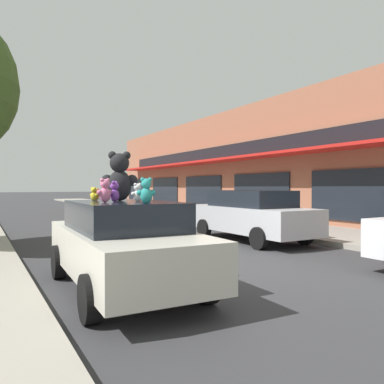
# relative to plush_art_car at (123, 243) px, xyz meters

# --- Properties ---
(ground_plane) EXTENTS (260.00, 260.00, 0.00)m
(ground_plane) POSITION_rel_plush_art_car_xyz_m (2.68, 0.46, -0.78)
(ground_plane) COLOR #333335
(storefront_row) EXTENTS (15.74, 32.89, 6.06)m
(storefront_row) POSITION_rel_plush_art_car_xyz_m (17.43, 11.36, 2.25)
(storefront_row) COLOR #9E6047
(storefront_row) RESTS_ON ground_plane
(plush_art_car) EXTENTS (2.00, 4.25, 1.47)m
(plush_art_car) POSITION_rel_plush_art_car_xyz_m (0.00, 0.00, 0.00)
(plush_art_car) COLOR beige
(plush_art_car) RESTS_ON ground_plane
(teddy_bear_giant) EXTENTS (0.65, 0.47, 0.86)m
(teddy_bear_giant) POSITION_rel_plush_art_car_xyz_m (0.05, 0.31, 1.11)
(teddy_bear_giant) COLOR black
(teddy_bear_giant) RESTS_ON plush_art_car
(teddy_bear_teal) EXTENTS (0.29, 0.20, 0.38)m
(teddy_bear_teal) POSITION_rel_plush_art_car_xyz_m (0.02, -0.93, 0.87)
(teddy_bear_teal) COLOR teal
(teddy_bear_teal) RESTS_ON plush_art_car
(teddy_bear_pink) EXTENTS (0.29, 0.20, 0.38)m
(teddy_bear_pink) POSITION_rel_plush_art_car_xyz_m (-0.36, -0.18, 0.87)
(teddy_bear_pink) COLOR pink
(teddy_bear_pink) RESTS_ON plush_art_car
(teddy_bear_white) EXTENTS (0.23, 0.15, 0.31)m
(teddy_bear_white) POSITION_rel_plush_art_car_xyz_m (0.22, -0.09, 0.84)
(teddy_bear_white) COLOR white
(teddy_bear_white) RESTS_ON plush_art_car
(teddy_bear_purple) EXTENTS (0.23, 0.23, 0.34)m
(teddy_bear_purple) POSITION_rel_plush_art_car_xyz_m (-0.18, -0.10, 0.85)
(teddy_bear_purple) COLOR purple
(teddy_bear_purple) RESTS_ON plush_art_car
(teddy_bear_blue) EXTENTS (0.25, 0.16, 0.33)m
(teddy_bear_blue) POSITION_rel_plush_art_car_xyz_m (0.37, -0.12, 0.85)
(teddy_bear_blue) COLOR blue
(teddy_bear_blue) RESTS_ON plush_art_car
(teddy_bear_yellow) EXTENTS (0.15, 0.18, 0.24)m
(teddy_bear_yellow) POSITION_rel_plush_art_car_xyz_m (-0.32, 0.63, 0.81)
(teddy_bear_yellow) COLOR yellow
(teddy_bear_yellow) RESTS_ON plush_art_car
(teddy_bear_orange) EXTENTS (0.16, 0.13, 0.22)m
(teddy_bear_orange) POSITION_rel_plush_art_car_xyz_m (-0.19, 0.92, 0.80)
(teddy_bear_orange) COLOR orange
(teddy_bear_orange) RESTS_ON plush_art_car
(parked_car_far_center) EXTENTS (1.93, 4.57, 1.60)m
(parked_car_far_center) POSITION_rel_plush_art_car_xyz_m (5.42, 3.37, 0.07)
(parked_car_far_center) COLOR #B7B7BC
(parked_car_far_center) RESTS_ON ground_plane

